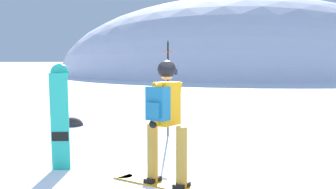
{
  "coord_description": "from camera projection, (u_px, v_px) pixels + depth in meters",
  "views": [
    {
      "loc": [
        -0.53,
        -5.36,
        1.76
      ],
      "look_at": [
        -0.11,
        3.5,
        1.0
      ],
      "focal_mm": 47.08,
      "sensor_mm": 36.0,
      "label": 1
    }
  ],
  "objects": [
    {
      "name": "snowboarder_main",
      "position": [
        165.0,
        120.0,
        5.89
      ],
      "size": [
        1.52,
        1.23,
        1.71
      ],
      "color": "orange",
      "rests_on": "ground"
    },
    {
      "name": "piste_marker_near",
      "position": [
        168.0,
        82.0,
        9.66
      ],
      "size": [
        0.2,
        0.2,
        2.14
      ],
      "color": "black",
      "rests_on": "ground"
    },
    {
      "name": "spare_snowboard",
      "position": [
        60.0,
        117.0,
        6.76
      ],
      "size": [
        0.28,
        0.16,
        1.66
      ],
      "color": "#23B7A3",
      "rests_on": "ground"
    },
    {
      "name": "ridge_peak_main",
      "position": [
        242.0,
        74.0,
        46.4
      ],
      "size": [
        37.47,
        33.73,
        15.78
      ],
      "color": "white",
      "rests_on": "ground"
    },
    {
      "name": "rock_dark",
      "position": [
        72.0,
        126.0,
        11.31
      ],
      "size": [
        0.61,
        0.51,
        0.42
      ],
      "color": "#383333",
      "rests_on": "ground"
    }
  ]
}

